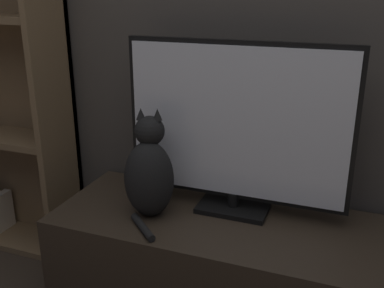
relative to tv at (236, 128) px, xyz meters
name	(u,v)px	position (x,y,z in m)	size (l,w,h in m)	color
tv_stand	(230,268)	(0.02, -0.10, -0.56)	(1.41, 0.54, 0.42)	#33281E
tv	(236,128)	(0.00, 0.00, 0.00)	(0.88, 0.17, 0.68)	black
cat	(149,173)	(-0.30, -0.15, -0.17)	(0.23, 0.30, 0.43)	black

